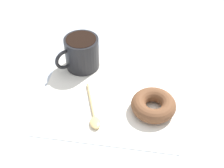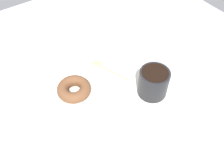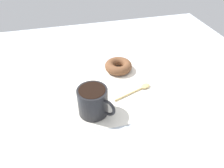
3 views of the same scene
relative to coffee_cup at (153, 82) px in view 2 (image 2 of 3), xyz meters
The scene contains 5 objects.
ground_plane 13.81cm from the coffee_cup, 31.78° to the left, with size 120.00×120.00×2.00cm, color #B2BCC6.
napkin 13.14cm from the coffee_cup, 49.25° to the left, with size 33.17×33.17×0.30cm, color white.
coffee_cup is the anchor object (origin of this frame).
donut 23.90cm from the coffee_cup, 56.18° to the left, with size 10.34×10.34×3.41cm, color brown.
spoon 18.91cm from the coffee_cup, 20.83° to the left, with size 14.27×6.36×0.90cm.
Camera 2 is at (-43.34, 31.24, 59.96)cm, focal length 40.00 mm.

